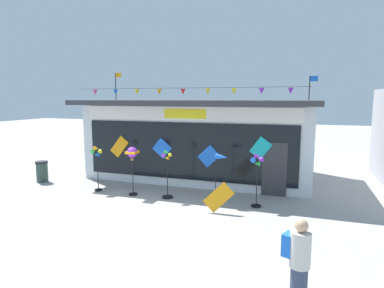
% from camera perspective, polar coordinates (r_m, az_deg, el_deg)
% --- Properties ---
extents(ground_plane, '(80.00, 80.00, 0.00)m').
position_cam_1_polar(ground_plane, '(10.59, -12.24, -12.18)').
color(ground_plane, '#9E9B99').
extents(kite_shop_building, '(10.14, 5.62, 4.89)m').
position_cam_1_polar(kite_shop_building, '(15.36, 1.86, 1.13)').
color(kite_shop_building, silver).
rests_on(kite_shop_building, ground_plane).
extents(wind_spinner_far_left, '(0.41, 0.29, 1.78)m').
position_cam_1_polar(wind_spinner_far_left, '(13.27, -16.23, -2.61)').
color(wind_spinner_far_left, black).
rests_on(wind_spinner_far_left, ground_plane).
extents(wind_spinner_left, '(0.40, 0.40, 1.83)m').
position_cam_1_polar(wind_spinner_left, '(12.35, -10.34, -2.07)').
color(wind_spinner_left, black).
rests_on(wind_spinner_left, ground_plane).
extents(wind_spinner_center_left, '(0.40, 0.40, 1.77)m').
position_cam_1_polar(wind_spinner_center_left, '(11.92, -4.37, -5.10)').
color(wind_spinner_center_left, black).
rests_on(wind_spinner_center_left, ground_plane).
extents(wind_spinner_center_right, '(0.62, 0.36, 1.74)m').
position_cam_1_polar(wind_spinner_center_right, '(11.32, 4.85, -4.56)').
color(wind_spinner_center_right, black).
rests_on(wind_spinner_center_right, ground_plane).
extents(wind_spinner_right, '(0.43, 0.33, 1.82)m').
position_cam_1_polar(wind_spinner_right, '(11.04, 11.23, -4.51)').
color(wind_spinner_right, black).
rests_on(wind_spinner_right, ground_plane).
extents(person_near_camera, '(0.48, 0.39, 1.68)m').
position_cam_1_polar(person_near_camera, '(6.02, 18.02, -19.33)').
color(person_near_camera, '#333D56').
rests_on(person_near_camera, ground_plane).
extents(trash_bin, '(0.52, 0.52, 0.91)m').
position_cam_1_polar(trash_bin, '(15.72, -24.62, -4.36)').
color(trash_bin, '#2D4238').
rests_on(trash_bin, ground_plane).
extents(display_kite_on_ground, '(0.99, 0.25, 0.99)m').
position_cam_1_polar(display_kite_on_ground, '(10.57, 4.66, -9.22)').
color(display_kite_on_ground, orange).
rests_on(display_kite_on_ground, ground_plane).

